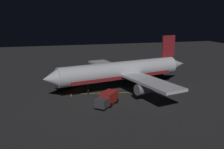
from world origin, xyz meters
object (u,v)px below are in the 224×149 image
Objects in this scene: ground_crew_worker at (70,82)px; traffic_cone_under_wing at (71,95)px; traffic_cone_near_left at (110,92)px; catering_truck at (107,99)px; baggage_truck at (69,82)px; traffic_cone_near_right at (100,87)px; airliner at (123,71)px.

ground_crew_worker is 7.87m from traffic_cone_under_wing.
traffic_cone_near_left is 1.00× the size of traffic_cone_under_wing.
catering_truck is at bearing 160.87° from traffic_cone_near_left.
baggage_truck is 1.15m from ground_crew_worker.
traffic_cone_under_wing is (-4.06, 7.05, 0.00)m from traffic_cone_near_right.
airliner reaches higher than traffic_cone_under_wing.
airliner reaches higher than catering_truck.
traffic_cone_near_left is at bearing -132.14° from baggage_truck.
airliner is 64.36× the size of traffic_cone_near_right.
airliner is 5.94m from traffic_cone_near_left.
airliner is at bearing -111.10° from baggage_truck.
baggage_truck reaches higher than traffic_cone_under_wing.
baggage_truck is at bearing 47.86° from traffic_cone_near_left.
catering_truck reaches higher than traffic_cone_under_wing.
traffic_cone_near_left is at bearing -166.37° from traffic_cone_near_right.
traffic_cone_near_right is at bearing -120.01° from ground_crew_worker.
traffic_cone_near_right is at bearing 69.75° from airliner.
baggage_truck is at bearing 165.62° from ground_crew_worker.
airliner is 20.34× the size of ground_crew_worker.
traffic_cone_near_right is (4.42, 1.07, 0.00)m from traffic_cone_near_left.
ground_crew_worker is at bearing 59.99° from traffic_cone_near_right.
baggage_truck reaches higher than traffic_cone_near_left.
traffic_cone_near_right is 8.13m from traffic_cone_under_wing.
airliner is 11.54m from catering_truck.
catering_truck reaches higher than ground_crew_worker.
traffic_cone_near_right is at bearing 13.63° from traffic_cone_near_left.
traffic_cone_near_left is (-2.66, 3.69, -3.82)m from airliner.
baggage_truck is at bearing 21.72° from catering_truck.
traffic_cone_under_wing is at bearing 119.92° from traffic_cone_near_right.
baggage_truck reaches higher than traffic_cone_near_right.
baggage_truck is 6.83m from traffic_cone_under_wing.
airliner is at bearing -110.25° from traffic_cone_near_right.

